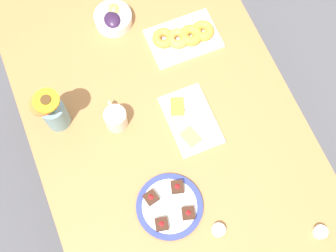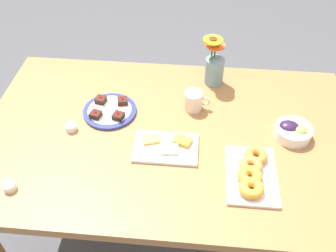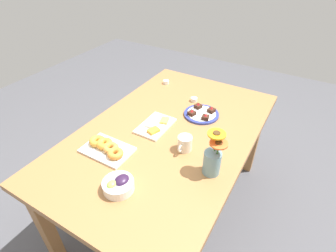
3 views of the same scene
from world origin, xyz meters
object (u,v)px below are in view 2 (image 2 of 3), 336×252
jam_cup_honey (71,127)px  grape_bowl (293,131)px  dessert_plate (110,111)px  dining_table (168,146)px  jam_cup_berry (9,186)px  coffee_mug (194,100)px  flower_vase (214,68)px  cheese_platter (166,147)px  croissant_platter (252,173)px

jam_cup_honey → grape_bowl: bearing=3.0°
dessert_plate → dining_table: bearing=-21.1°
grape_bowl → dessert_plate: (-0.79, 0.08, -0.02)m
dining_table → jam_cup_berry: (-0.55, -0.34, 0.10)m
coffee_mug → flower_vase: bearing=66.6°
dining_table → cheese_platter: size_ratio=6.15×
jam_cup_honey → cheese_platter: bearing=-9.8°
cheese_platter → jam_cup_honey: bearing=170.2°
cheese_platter → jam_cup_honey: size_ratio=5.42×
cheese_platter → jam_cup_berry: (-0.55, -0.25, 0.01)m
jam_cup_honey → flower_vase: (0.60, 0.39, 0.07)m
grape_bowl → croissant_platter: 0.30m
coffee_mug → flower_vase: (0.09, 0.20, 0.04)m
dining_table → cheese_platter: bearing=-90.7°
coffee_mug → cheese_platter: coffee_mug is taller
cheese_platter → croissant_platter: size_ratio=0.92×
jam_cup_honey → flower_vase: bearing=33.0°
grape_bowl → jam_cup_berry: grape_bowl is taller
coffee_mug → jam_cup_honey: 0.55m
coffee_mug → croissant_platter: coffee_mug is taller
coffee_mug → jam_cup_berry: coffee_mug is taller
jam_cup_honey → jam_cup_berry: (-0.14, -0.32, 0.00)m
croissant_platter → dessert_plate: (-0.61, 0.31, -0.01)m
dining_table → flower_vase: (0.19, 0.37, 0.17)m
dining_table → coffee_mug: coffee_mug is taller
jam_cup_honey → coffee_mug: bearing=20.2°
croissant_platter → jam_cup_honey: croissant_platter is taller
dining_table → coffee_mug: (0.10, 0.17, 0.13)m
jam_cup_honey → flower_vase: size_ratio=0.20×
flower_vase → jam_cup_berry: bearing=-136.0°
dessert_plate → flower_vase: flower_vase is taller
jam_cup_honey → dessert_plate: (0.14, 0.12, -0.00)m
jam_cup_berry → flower_vase: 1.03m
grape_bowl → dessert_plate: grape_bowl is taller
cheese_platter → dessert_plate: (-0.27, 0.20, 0.00)m
coffee_mug → croissant_platter: bearing=-58.0°
flower_vase → grape_bowl: bearing=-45.8°
dining_table → dessert_plate: size_ratio=6.72×
coffee_mug → grape_bowl: size_ratio=0.77×
jam_cup_honey → dessert_plate: bearing=41.4°
coffee_mug → dessert_plate: coffee_mug is taller
flower_vase → croissant_platter: bearing=-75.7°
grape_bowl → jam_cup_berry: (-1.07, -0.37, -0.01)m
jam_cup_berry → dessert_plate: size_ratio=0.20×
croissant_platter → dining_table: bearing=148.3°
jam_cup_berry → flower_vase: (0.74, 0.71, 0.07)m
coffee_mug → cheese_platter: bearing=-111.2°
grape_bowl → jam_cup_honey: (-0.93, -0.05, -0.01)m
coffee_mug → jam_cup_honey: coffee_mug is taller
jam_cup_honey → dessert_plate: 0.19m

